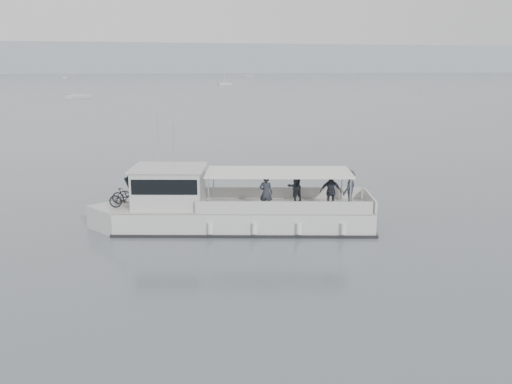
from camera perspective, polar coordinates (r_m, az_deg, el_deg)
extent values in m
plane|color=#50595E|center=(28.13, -1.80, -1.83)|extent=(1400.00, 1400.00, 0.00)
cube|color=#939EA8|center=(586.69, -13.99, 12.82)|extent=(1400.00, 90.00, 28.00)
cube|color=silver|center=(24.93, -1.12, -2.73)|extent=(11.30, 5.60, 1.18)
cube|color=silver|center=(25.68, -13.40, -2.63)|extent=(2.86, 2.86, 1.18)
cube|color=beige|center=(24.78, -1.12, -1.41)|extent=(11.30, 5.60, 0.05)
cube|color=black|center=(25.03, -1.11, -3.54)|extent=(11.50, 5.75, 0.16)
cube|color=silver|center=(26.09, 2.56, -0.10)|extent=(7.06, 1.95, 0.55)
cube|color=silver|center=(23.37, 2.79, -1.60)|extent=(7.06, 1.95, 0.55)
cube|color=silver|center=(25.15, 11.30, -0.81)|extent=(0.83, 2.84, 0.55)
cube|color=silver|center=(24.91, -8.68, 0.45)|extent=(3.44, 3.12, 1.64)
cube|color=black|center=(25.15, -11.86, 0.76)|extent=(1.07, 2.33, 1.05)
cube|color=black|center=(24.86, -8.70, 1.06)|extent=(3.28, 3.11, 0.64)
cube|color=silver|center=(24.75, -8.75, 2.41)|extent=(3.66, 3.34, 0.09)
cube|color=white|center=(24.47, 2.28, 1.99)|extent=(6.68, 4.22, 0.07)
cylinder|color=silver|center=(23.46, -4.78, -0.37)|extent=(0.07, 0.07, 1.50)
cylinder|color=silver|center=(25.94, -4.26, 0.88)|extent=(0.07, 0.07, 1.50)
cylinder|color=silver|center=(23.64, 9.42, -0.40)|extent=(0.07, 0.07, 1.50)
cylinder|color=silver|center=(26.10, 8.58, 0.85)|extent=(0.07, 0.07, 1.50)
cylinder|color=silver|center=(25.47, -9.76, 5.35)|extent=(0.03, 0.03, 2.37)
cylinder|color=silver|center=(23.92, -8.21, 4.50)|extent=(0.03, 0.03, 2.00)
cylinder|color=white|center=(23.46, -4.57, -3.64)|extent=(0.27, 0.27, 0.45)
cylinder|color=white|center=(23.37, -0.11, -3.66)|extent=(0.27, 0.27, 0.45)
cylinder|color=white|center=(23.42, 4.35, -3.66)|extent=(0.27, 0.27, 0.45)
cylinder|color=white|center=(23.61, 8.77, -3.64)|extent=(0.27, 0.27, 0.45)
imported|color=black|center=(25.70, -12.53, -0.27)|extent=(1.65, 0.92, 0.82)
imported|color=black|center=(25.01, -12.90, -0.59)|extent=(1.49, 0.76, 0.86)
imported|color=#292D36|center=(23.80, 1.00, -0.11)|extent=(0.66, 0.58, 1.53)
imported|color=#292D36|center=(25.27, 3.87, 0.61)|extent=(0.90, 0.80, 1.53)
imported|color=#292D36|center=(24.24, 7.46, 0.02)|extent=(0.97, 0.64, 1.53)
imported|color=#292D36|center=(25.25, 9.27, 0.46)|extent=(1.10, 1.10, 1.53)
cube|color=silver|center=(357.61, -18.58, 10.79)|extent=(2.39, 5.57, 0.75)
cube|color=silver|center=(357.60, -18.59, 10.84)|extent=(1.74, 2.06, 0.45)
cylinder|color=silver|center=(357.56, -18.62, 11.31)|extent=(0.08, 0.08, 5.94)
cube|color=silver|center=(133.29, -17.31, 9.07)|extent=(5.55, 6.66, 0.75)
cube|color=silver|center=(133.28, -17.31, 9.21)|extent=(2.86, 2.97, 0.45)
cylinder|color=silver|center=(133.15, -17.42, 10.77)|extent=(0.08, 0.08, 7.30)
cube|color=silver|center=(409.09, -0.69, 11.56)|extent=(5.03, 4.08, 0.75)
cube|color=silver|center=(409.09, -0.69, 11.60)|extent=(2.22, 2.12, 0.45)
cube|color=silver|center=(219.78, -3.15, 10.74)|extent=(5.86, 3.46, 0.75)
cube|color=silver|center=(219.77, -3.15, 10.82)|extent=(2.35, 2.10, 0.45)
cylinder|color=silver|center=(219.70, -3.16, 11.61)|extent=(0.08, 0.08, 6.14)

